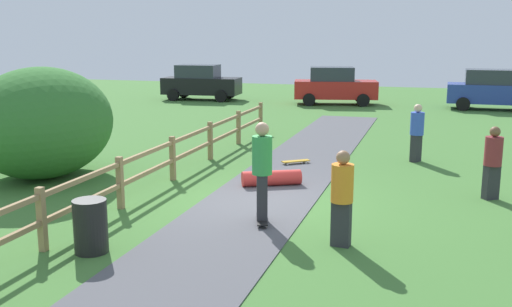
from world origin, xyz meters
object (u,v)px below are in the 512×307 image
(skater_fallen, at_px, (271,177))
(parked_car_blue, at_px, (492,90))
(skater_riding, at_px, (262,167))
(bystander_maroon, at_px, (493,160))
(parked_car_black, at_px, (201,82))
(trash_bin, at_px, (91,226))
(parked_car_red, at_px, (335,86))
(bush_large, at_px, (42,123))
(bystander_blue, at_px, (417,130))
(bystander_orange, at_px, (342,194))
(skateboard_loose, at_px, (296,161))

(skater_fallen, relative_size, parked_car_blue, 0.34)
(skater_riding, xyz_separation_m, bystander_maroon, (4.32, 3.12, -0.23))
(bystander_maroon, xyz_separation_m, parked_car_black, (-13.69, 16.87, 0.07))
(skater_riding, bearing_deg, trash_bin, -135.41)
(bystander_maroon, xyz_separation_m, parked_car_red, (-6.27, 16.86, 0.07))
(parked_car_black, bearing_deg, bystander_maroon, -50.93)
(trash_bin, distance_m, skater_riding, 3.29)
(bush_large, bearing_deg, bystander_blue, 27.43)
(skater_fallen, relative_size, bystander_blue, 0.87)
(skater_riding, distance_m, skater_fallen, 3.08)
(bystander_blue, distance_m, parked_car_blue, 13.64)
(bystander_maroon, relative_size, parked_car_black, 0.38)
(skater_fallen, bearing_deg, bystander_blue, 49.93)
(skater_fallen, distance_m, bystander_maroon, 4.99)
(bystander_blue, xyz_separation_m, parked_car_blue, (3.04, 13.30, 0.06))
(bystander_blue, xyz_separation_m, bystander_maroon, (1.72, -3.58, -0.02))
(bystander_blue, distance_m, bystander_maroon, 3.97)
(bystander_orange, height_order, parked_car_black, parked_car_black)
(skateboard_loose, bearing_deg, parked_car_blue, 66.99)
(trash_bin, distance_m, bystander_blue, 10.23)
(skateboard_loose, distance_m, parked_car_red, 14.73)
(skater_fallen, height_order, bystander_orange, bystander_orange)
(skateboard_loose, relative_size, parked_car_blue, 0.18)
(parked_car_black, bearing_deg, skater_riding, -64.89)
(skateboard_loose, distance_m, bystander_maroon, 5.44)
(trash_bin, bearing_deg, bystander_maroon, 39.14)
(skateboard_loose, bearing_deg, trash_bin, -102.70)
(skater_riding, height_order, parked_car_red, skater_riding)
(parked_car_red, bearing_deg, bush_large, -103.77)
(parked_car_blue, bearing_deg, bystander_blue, -102.87)
(parked_car_blue, xyz_separation_m, parked_car_black, (-15.01, -0.00, 0.00))
(bystander_blue, relative_size, parked_car_black, 0.38)
(parked_car_red, bearing_deg, bystander_orange, -80.21)
(skateboard_loose, xyz_separation_m, bystander_orange, (2.21, -6.11, 0.83))
(bush_large, height_order, skater_riding, bush_large)
(bush_large, bearing_deg, parked_car_red, 76.23)
(bystander_orange, relative_size, bystander_maroon, 1.03)
(bystander_blue, bearing_deg, skateboard_loose, -156.92)
(parked_car_black, bearing_deg, trash_bin, -72.37)
(skater_riding, distance_m, parked_car_red, 20.08)
(bystander_orange, bearing_deg, parked_car_red, 99.79)
(bystander_blue, height_order, parked_car_black, parked_car_black)
(skater_fallen, distance_m, parked_car_blue, 18.25)
(bystander_orange, distance_m, bystander_blue, 7.53)
(bystander_blue, bearing_deg, trash_bin, -118.66)
(bystander_orange, distance_m, parked_car_black, 23.49)
(skater_riding, bearing_deg, parked_car_black, 115.11)
(trash_bin, relative_size, skateboard_loose, 1.19)
(trash_bin, height_order, parked_car_black, parked_car_black)
(bush_large, bearing_deg, skater_riding, -18.01)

